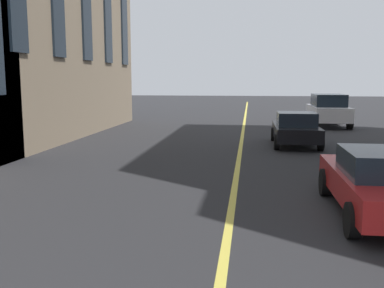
% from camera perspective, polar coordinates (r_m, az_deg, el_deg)
% --- Properties ---
extents(lane_centre_line, '(80.00, 0.16, 0.01)m').
position_cam_1_polar(lane_centre_line, '(14.56, 5.95, -2.57)').
color(lane_centre_line, '#D8C64C').
rests_on(lane_centre_line, ground_plane).
extents(car_white_parked_b, '(4.70, 2.14, 1.88)m').
position_cam_1_polar(car_white_parked_b, '(27.29, 17.10, 4.23)').
color(car_white_parked_b, silver).
rests_on(car_white_parked_b, ground_plane).
extents(car_black_far, '(3.90, 1.89, 1.40)m').
position_cam_1_polar(car_black_far, '(18.93, 13.21, 1.91)').
color(car_black_far, black).
rests_on(car_black_far, ground_plane).
extents(car_red_oncoming, '(4.40, 1.95, 1.37)m').
position_cam_1_polar(car_red_oncoming, '(9.73, 23.32, -4.50)').
color(car_red_oncoming, '#B21E1E').
rests_on(car_red_oncoming, ground_plane).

